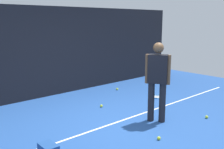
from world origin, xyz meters
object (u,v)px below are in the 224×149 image
tennis_ball_near_player (117,89)px  tennis_ball_by_fence (101,106)px  tennis_ball_far_left (207,117)px  tennis_racket (157,97)px  tennis_ball_mid_court (159,138)px  tennis_player (157,77)px

tennis_ball_near_player → tennis_ball_by_fence: size_ratio=1.00×
tennis_ball_near_player → tennis_ball_far_left: bearing=-93.6°
tennis_racket → tennis_ball_near_player: tennis_ball_near_player is taller
tennis_racket → tennis_ball_mid_court: (-2.17, -1.78, 0.02)m
tennis_ball_mid_court → tennis_racket: bearing=39.3°
tennis_player → tennis_ball_far_left: bearing=-155.6°
tennis_racket → tennis_ball_mid_court: bearing=-26.7°
tennis_ball_near_player → tennis_ball_mid_court: same height
tennis_player → tennis_ball_by_fence: tennis_player is taller
tennis_player → tennis_ball_by_fence: size_ratio=25.76×
tennis_ball_mid_court → tennis_player: bearing=42.0°
tennis_player → tennis_ball_near_player: tennis_player is taller
tennis_ball_near_player → tennis_ball_mid_court: 3.63m
tennis_ball_near_player → tennis_ball_mid_court: bearing=-120.9°
tennis_player → tennis_ball_mid_court: 1.33m
tennis_player → tennis_racket: (1.47, 1.15, -0.95)m
tennis_ball_far_left → tennis_player: bearing=145.8°
tennis_player → tennis_ball_far_left: size_ratio=25.76×
tennis_player → tennis_ball_mid_court: bearing=100.5°
tennis_ball_by_fence → tennis_ball_mid_court: 2.19m
tennis_ball_far_left → tennis_racket: bearing=74.2°
tennis_ball_near_player → tennis_racket: bearing=-76.9°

